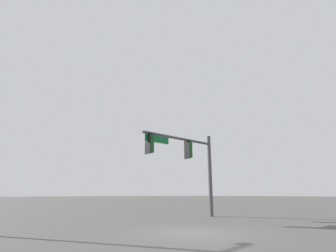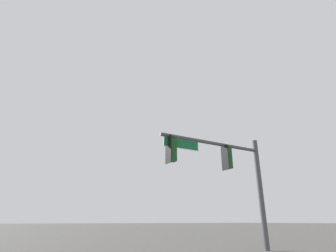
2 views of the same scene
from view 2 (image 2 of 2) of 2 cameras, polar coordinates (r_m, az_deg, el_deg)
signal_pole_near at (r=14.11m, az=13.36°, el=-9.12°), size 6.31×0.68×5.78m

